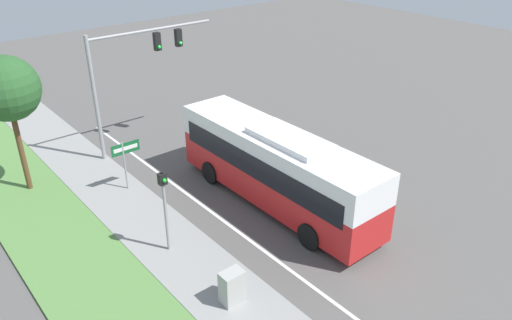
{
  "coord_description": "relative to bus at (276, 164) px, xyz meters",
  "views": [
    {
      "loc": [
        -13.57,
        -11.74,
        11.82
      ],
      "look_at": [
        -1.25,
        3.14,
        1.8
      ],
      "focal_mm": 35.0,
      "sensor_mm": 36.0,
      "label": 1
    }
  ],
  "objects": [
    {
      "name": "sidewalk",
      "position": [
        -5.22,
        -2.13,
        -1.85
      ],
      "size": [
        2.8,
        80.0,
        0.12
      ],
      "color": "gray",
      "rests_on": "ground_plane"
    },
    {
      "name": "bus",
      "position": [
        0.0,
        0.0,
        0.0
      ],
      "size": [
        2.58,
        10.53,
        3.52
      ],
      "color": "red",
      "rests_on": "ground_plane"
    },
    {
      "name": "roadside_tree",
      "position": [
        -7.97,
        8.06,
        2.96
      ],
      "size": [
        2.79,
        2.79,
        6.19
      ],
      "color": "brown",
      "rests_on": "grass_verge"
    },
    {
      "name": "grass_verge",
      "position": [
        -8.42,
        -2.13,
        -1.86
      ],
      "size": [
        3.6,
        80.0,
        0.1
      ],
      "color": "#568442",
      "rests_on": "ground_plane"
    },
    {
      "name": "ground_plane",
      "position": [
        0.98,
        -2.13,
        -1.91
      ],
      "size": [
        80.0,
        80.0,
        0.0
      ],
      "primitive_type": "plane",
      "color": "#565451"
    },
    {
      "name": "signal_gantry",
      "position": [
        -1.96,
        8.63,
        2.72
      ],
      "size": [
        6.9,
        0.41,
        6.43
      ],
      "color": "#939399",
      "rests_on": "ground_plane"
    },
    {
      "name": "street_sign",
      "position": [
        -4.45,
        5.11,
        -0.16
      ],
      "size": [
        1.34,
        0.08,
        2.43
      ],
      "color": "#939399",
      "rests_on": "ground_plane"
    },
    {
      "name": "utility_cabinet",
      "position": [
        -5.23,
        -3.77,
        -1.2
      ],
      "size": [
        0.77,
        0.53,
        1.18
      ],
      "color": "#A8A8A3",
      "rests_on": "sidewalk"
    },
    {
      "name": "pedestrian_signal",
      "position": [
        -5.41,
        -0.03,
        0.38
      ],
      "size": [
        0.28,
        0.34,
        3.4
      ],
      "color": "#939399",
      "rests_on": "ground_plane"
    },
    {
      "name": "lane_divider_near",
      "position": [
        -2.62,
        -2.13,
        -1.91
      ],
      "size": [
        0.14,
        30.0,
        0.01
      ],
      "color": "silver",
      "rests_on": "ground_plane"
    }
  ]
}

